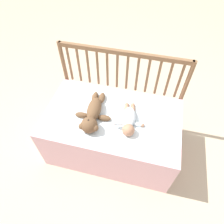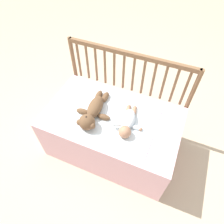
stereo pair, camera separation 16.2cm
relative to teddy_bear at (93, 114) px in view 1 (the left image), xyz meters
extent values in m
plane|color=#C6B293|center=(0.15, 0.06, -0.55)|extent=(12.00, 12.00, 0.00)
cube|color=#EDB7C6|center=(0.15, 0.06, -0.30)|extent=(1.15, 0.68, 0.50)
cylinder|color=brown|center=(-0.41, 0.42, -0.10)|extent=(0.04, 0.04, 0.89)
cylinder|color=brown|center=(0.70, 0.42, -0.10)|extent=(0.04, 0.04, 0.89)
cube|color=brown|center=(0.15, 0.42, 0.33)|extent=(1.11, 0.03, 0.04)
cylinder|color=brown|center=(-0.35, 0.42, 0.13)|extent=(0.02, 0.02, 0.36)
cylinder|color=brown|center=(-0.26, 0.42, 0.13)|extent=(0.02, 0.02, 0.36)
cylinder|color=brown|center=(-0.17, 0.42, 0.13)|extent=(0.02, 0.02, 0.36)
cylinder|color=brown|center=(-0.08, 0.42, 0.13)|extent=(0.02, 0.02, 0.36)
cylinder|color=brown|center=(0.01, 0.42, 0.13)|extent=(0.02, 0.02, 0.36)
cylinder|color=brown|center=(0.10, 0.42, 0.13)|extent=(0.02, 0.02, 0.36)
cylinder|color=brown|center=(0.19, 0.42, 0.13)|extent=(0.02, 0.02, 0.36)
cylinder|color=brown|center=(0.28, 0.42, 0.13)|extent=(0.02, 0.02, 0.36)
cylinder|color=brown|center=(0.37, 0.42, 0.13)|extent=(0.02, 0.02, 0.36)
cylinder|color=brown|center=(0.46, 0.42, 0.13)|extent=(0.02, 0.02, 0.36)
cylinder|color=brown|center=(0.55, 0.42, 0.13)|extent=(0.02, 0.02, 0.36)
cylinder|color=brown|center=(0.64, 0.42, 0.13)|extent=(0.02, 0.02, 0.36)
cube|color=white|center=(0.12, 0.05, -0.05)|extent=(0.79, 0.54, 0.01)
ellipsoid|color=brown|center=(0.00, 0.05, 0.00)|extent=(0.13, 0.26, 0.11)
sphere|color=brown|center=(0.01, -0.12, 0.01)|extent=(0.13, 0.13, 0.13)
sphere|color=tan|center=(0.01, -0.12, 0.05)|extent=(0.05, 0.05, 0.05)
sphere|color=black|center=(0.01, -0.12, 0.07)|extent=(0.02, 0.02, 0.02)
sphere|color=brown|center=(0.06, -0.14, 0.01)|extent=(0.05, 0.05, 0.05)
sphere|color=brown|center=(-0.04, -0.14, 0.01)|extent=(0.05, 0.05, 0.05)
ellipsoid|color=brown|center=(0.10, 0.01, -0.03)|extent=(0.11, 0.06, 0.05)
ellipsoid|color=brown|center=(-0.10, -0.01, -0.03)|extent=(0.11, 0.06, 0.05)
ellipsoid|color=brown|center=(0.01, 0.22, -0.03)|extent=(0.06, 0.13, 0.05)
ellipsoid|color=brown|center=(-0.05, 0.21, -0.03)|extent=(0.06, 0.13, 0.05)
ellipsoid|color=white|center=(0.29, 0.05, -0.01)|extent=(0.13, 0.21, 0.08)
sphere|color=tan|center=(0.31, -0.08, 0.00)|extent=(0.10, 0.10, 0.10)
ellipsoid|color=white|center=(0.38, 0.02, -0.04)|extent=(0.10, 0.05, 0.04)
ellipsoid|color=white|center=(0.22, -0.05, 0.02)|extent=(0.10, 0.05, 0.04)
sphere|color=tan|center=(0.41, 0.02, -0.04)|extent=(0.03, 0.03, 0.03)
sphere|color=tan|center=(0.19, -0.02, -0.04)|extent=(0.03, 0.03, 0.03)
ellipsoid|color=tan|center=(0.30, 0.16, -0.03)|extent=(0.05, 0.10, 0.04)
ellipsoid|color=tan|center=(0.25, 0.15, -0.03)|extent=(0.05, 0.10, 0.04)
sphere|color=tan|center=(0.30, 0.21, -0.04)|extent=(0.04, 0.04, 0.04)
sphere|color=tan|center=(0.24, 0.20, -0.04)|extent=(0.04, 0.04, 0.04)
camera|label=1|loc=(0.40, -0.95, 1.26)|focal=32.00mm
camera|label=2|loc=(0.55, -0.90, 1.26)|focal=32.00mm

